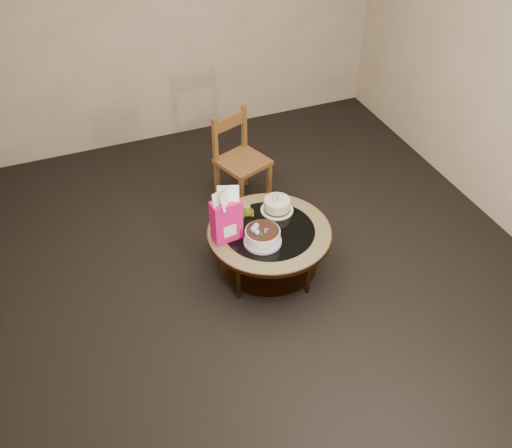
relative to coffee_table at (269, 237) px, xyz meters
name	(u,v)px	position (x,y,z in m)	size (l,w,h in m)	color
ground	(269,270)	(0.00, 0.00, -0.38)	(5.00, 5.00, 0.00)	black
room_walls	(272,110)	(0.00, 0.00, 1.16)	(4.52, 5.02, 2.61)	beige
coffee_table	(269,237)	(0.00, 0.00, 0.00)	(1.02, 1.02, 0.46)	#543318
decorated_cake	(262,237)	(-0.11, -0.12, 0.14)	(0.30, 0.30, 0.17)	#C49FE1
cream_cake	(277,205)	(0.16, 0.21, 0.13)	(0.28, 0.28, 0.17)	white
gift_bag	(226,215)	(-0.35, 0.04, 0.31)	(0.24, 0.18, 0.46)	#F11670
pillar_candle	(247,211)	(-0.09, 0.27, 0.11)	(0.12, 0.12, 0.09)	tan
dining_chair	(240,159)	(0.14, 1.05, 0.08)	(0.54, 0.54, 0.90)	brown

